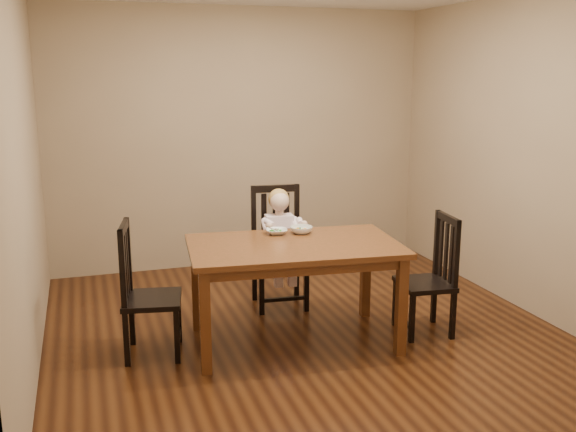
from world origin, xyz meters
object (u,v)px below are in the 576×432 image
object	(u,v)px
chair_left	(145,293)
bowl_veg	(301,230)
bowl_peas	(277,232)
chair_right	(431,277)
toddler	(280,235)
chair_child	(278,249)
dining_table	(294,255)

from	to	relation	value
chair_left	bowl_veg	bearing A→B (deg)	107.52
chair_left	bowl_peas	bearing A→B (deg)	110.69
chair_right	bowl_veg	bearing A→B (deg)	72.06
toddler	bowl_peas	xyz separation A→B (m)	(-0.17, -0.47, 0.16)
chair_left	bowl_peas	xyz separation A→B (m)	(1.06, 0.19, 0.33)
bowl_veg	toddler	bearing A→B (deg)	92.94
chair_right	toddler	xyz separation A→B (m)	(-0.96, 0.93, 0.19)
chair_right	toddler	bearing A→B (deg)	52.49
chair_child	bowl_peas	distance (m)	0.63
dining_table	bowl_peas	world-z (taller)	bowl_peas
chair_left	bowl_veg	distance (m)	1.31
chair_left	toddler	world-z (taller)	chair_left
chair_right	toddler	size ratio (longest dim) A/B	1.75
chair_right	bowl_veg	distance (m)	1.09
dining_table	bowl_veg	xyz separation A→B (m)	(0.15, 0.28, 0.12)
toddler	bowl_peas	bearing A→B (deg)	75.49
bowl_veg	dining_table	bearing A→B (deg)	-119.11
chair_child	dining_table	bearing A→B (deg)	86.39
dining_table	toddler	bearing A→B (deg)	80.68
toddler	chair_left	bearing A→B (deg)	33.77
dining_table	bowl_veg	distance (m)	0.34
dining_table	chair_child	bearing A→B (deg)	80.92
dining_table	chair_child	distance (m)	0.87
chair_right	dining_table	bearing A→B (deg)	88.75
chair_child	bowl_peas	world-z (taller)	chair_child
toddler	bowl_veg	world-z (taller)	toddler
dining_table	toddler	distance (m)	0.79
chair_left	bowl_veg	xyz separation A→B (m)	(1.26, 0.16, 0.34)
chair_right	bowl_peas	distance (m)	1.27
bowl_peas	chair_child	bearing A→B (deg)	71.42
chair_right	bowl_veg	xyz separation A→B (m)	(-0.94, 0.43, 0.36)
chair_left	bowl_peas	distance (m)	1.13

